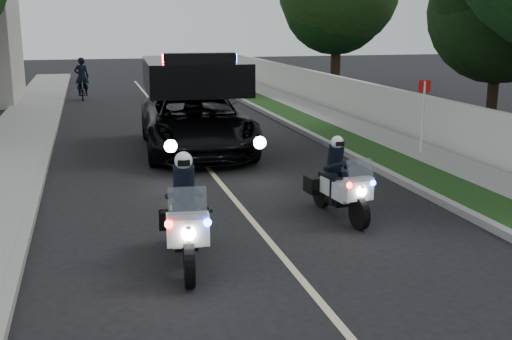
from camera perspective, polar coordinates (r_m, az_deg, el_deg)
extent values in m
cube|color=gray|center=(17.79, 8.68, 1.25)|extent=(0.20, 60.00, 0.15)
cube|color=#193814|center=(18.08, 10.72, 1.37)|extent=(1.20, 60.00, 0.16)
cube|color=gray|center=(18.67, 14.33, 1.56)|extent=(1.40, 60.00, 0.16)
cube|color=beige|center=(19.05, 17.08, 3.67)|extent=(0.22, 60.00, 1.50)
cube|color=gray|center=(16.41, -18.64, -0.32)|extent=(0.20, 60.00, 0.15)
cube|color=#BFB78C|center=(16.63, -4.41, 0.27)|extent=(0.12, 50.00, 0.01)
imported|color=black|center=(18.70, -5.35, 1.69)|extent=(3.27, 6.52, 3.10)
imported|color=black|center=(31.84, -15.23, 6.07)|extent=(0.58, 1.60, 0.83)
imported|color=black|center=(31.84, -15.23, 6.07)|extent=(0.66, 0.44, 1.83)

